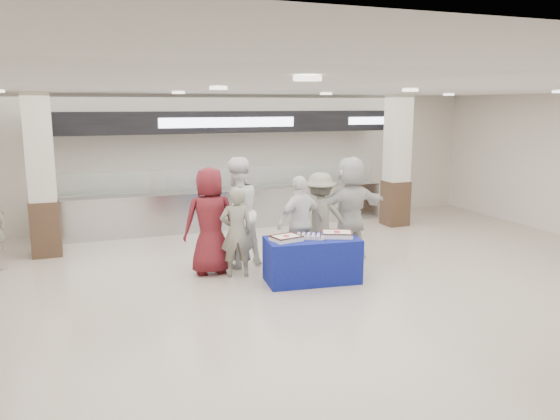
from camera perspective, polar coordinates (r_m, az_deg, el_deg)
name	(u,v)px	position (r m, az deg, el deg)	size (l,w,h in m)	color
ground	(318,300)	(8.53, 3.97, -9.34)	(14.00, 14.00, 0.00)	#BFB2A3
serving_line	(226,180)	(13.22, -5.67, 3.11)	(8.70, 0.85, 2.80)	silver
column_left	(42,179)	(11.58, -23.63, 2.98)	(0.55, 0.55, 3.20)	#3A271A
column_right	(397,164)	(13.69, 12.10, 4.76)	(0.55, 0.55, 3.20)	#3A271A
display_table	(312,260)	(9.27, 3.37, -5.22)	(1.55, 0.78, 0.75)	navy
sheet_cake_left	(286,238)	(8.99, 0.66, -2.91)	(0.53, 0.45, 0.10)	white
sheet_cake_right	(337,234)	(9.30, 5.97, -2.47)	(0.62, 0.56, 0.10)	white
cupcake_tray	(311,236)	(9.16, 3.23, -2.77)	(0.52, 0.47, 0.07)	#A8A8AD
civilian_maroon	(210,221)	(9.62, -7.31, -1.15)	(0.93, 0.60, 1.90)	maroon
soldier_a	(237,232)	(9.44, -4.56, -2.33)	(0.58, 0.38, 1.58)	slate
chef_tall	(236,212)	(10.01, -4.59, -0.25)	(0.99, 0.77, 2.03)	white
chef_short	(301,222)	(9.88, 2.17, -1.31)	(1.00, 0.42, 1.71)	white
soldier_b	(320,217)	(10.39, 4.19, -0.74)	(1.10, 0.63, 1.70)	slate
civilian_white	(350,208)	(10.59, 7.32, 0.23)	(1.85, 0.59, 1.99)	silver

